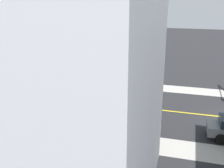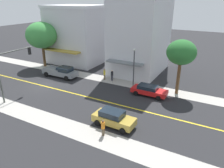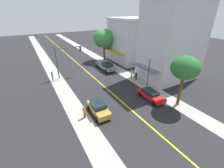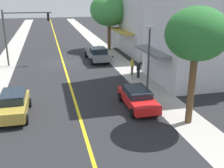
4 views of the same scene
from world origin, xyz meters
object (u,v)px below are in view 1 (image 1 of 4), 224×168
at_px(gold_sedan_right_curb, 102,83).
at_px(pedestrian_black_shirt, 136,132).
at_px(parking_meter, 131,127).
at_px(red_sedan_left_curb, 65,111).
at_px(street_lamp, 89,92).
at_px(pedestrian_yellow_shirt, 152,132).
at_px(street_tree_right_corner, 13,62).
at_px(pedestrian_orange_shirt, 107,78).

relative_size(gold_sedan_right_curb, pedestrian_black_shirt, 2.59).
xyz_separation_m(parking_meter, red_sedan_left_curb, (1.70, 6.41, -0.13)).
distance_m(red_sedan_left_curb, gold_sedan_right_curb, 8.57).
relative_size(street_lamp, pedestrian_yellow_shirt, 3.17).
xyz_separation_m(street_tree_right_corner, pedestrian_black_shirt, (-0.10, -9.97, -4.71)).
xyz_separation_m(red_sedan_left_curb, pedestrian_yellow_shirt, (-2.23, -8.08, 0.20)).
relative_size(street_lamp, red_sedan_left_curb, 1.20).
relative_size(pedestrian_orange_shirt, pedestrian_black_shirt, 0.97).
xyz_separation_m(street_tree_right_corner, pedestrian_orange_shirt, (12.87, -3.79, -4.73)).
xyz_separation_m(red_sedan_left_curb, pedestrian_black_shirt, (-2.49, -6.89, 0.14)).
height_order(parking_meter, street_lamp, street_lamp).
relative_size(street_lamp, pedestrian_black_shirt, 3.30).
bearing_deg(pedestrian_orange_shirt, pedestrian_black_shirt, -86.00).
bearing_deg(street_tree_right_corner, red_sedan_left_curb, -52.20).
distance_m(pedestrian_orange_shirt, pedestrian_yellow_shirt, 14.70).
bearing_deg(street_lamp, pedestrian_black_shirt, -97.89).
relative_size(parking_meter, gold_sedan_right_curb, 0.30).
distance_m(parking_meter, pedestrian_orange_shirt, 13.45).
bearing_deg(pedestrian_yellow_shirt, street_lamp, 171.89).
distance_m(gold_sedan_right_curb, pedestrian_yellow_shirt, 13.08).
relative_size(pedestrian_orange_shirt, pedestrian_yellow_shirt, 0.94).
height_order(pedestrian_black_shirt, pedestrian_yellow_shirt, pedestrian_yellow_shirt).
height_order(red_sedan_left_curb, pedestrian_orange_shirt, pedestrian_orange_shirt).
height_order(red_sedan_left_curb, pedestrian_yellow_shirt, pedestrian_yellow_shirt).
xyz_separation_m(parking_meter, pedestrian_black_shirt, (-0.79, -0.48, 0.01)).
bearing_deg(street_tree_right_corner, parking_meter, -85.88).
bearing_deg(gold_sedan_right_curb, pedestrian_yellow_shirt, 126.01).
relative_size(pedestrian_black_shirt, pedestrian_yellow_shirt, 0.96).
xyz_separation_m(red_sedan_left_curb, pedestrian_orange_shirt, (10.48, -0.71, 0.12)).
distance_m(pedestrian_black_shirt, pedestrian_yellow_shirt, 1.22).
distance_m(street_tree_right_corner, pedestrian_yellow_shirt, 12.09).
bearing_deg(pedestrian_yellow_shirt, street_tree_right_corner, 175.76).
bearing_deg(parking_meter, street_lamp, 94.47).
distance_m(street_tree_right_corner, pedestrian_black_shirt, 11.03).
height_order(gold_sedan_right_curb, pedestrian_black_shirt, pedestrian_black_shirt).
distance_m(street_lamp, pedestrian_orange_shirt, 12.94).
bearing_deg(street_tree_right_corner, street_lamp, -86.06).
bearing_deg(red_sedan_left_curb, gold_sedan_right_curb, -93.98).
xyz_separation_m(street_lamp, gold_sedan_right_curb, (10.50, 2.42, -2.65)).
distance_m(parking_meter, pedestrian_yellow_shirt, 1.75).
height_order(pedestrian_orange_shirt, pedestrian_yellow_shirt, pedestrian_yellow_shirt).
height_order(pedestrian_orange_shirt, pedestrian_black_shirt, pedestrian_black_shirt).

